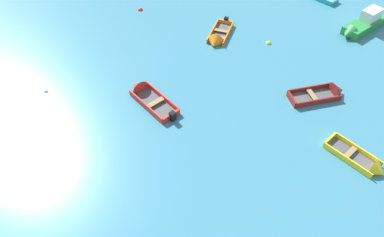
{
  "coord_description": "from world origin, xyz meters",
  "views": [
    {
      "loc": [
        -4.16,
        5.65,
        18.0
      ],
      "look_at": [
        0.0,
        21.83,
        0.15
      ],
      "focal_mm": 33.08,
      "sensor_mm": 36.0,
      "label": 1
    }
  ],
  "objects_px": {
    "rowboat_orange_back_row_center": "(217,39)",
    "mooring_buoy_central": "(268,43)",
    "rowboat_yellow_distant_center": "(367,164)",
    "motor_launch_green_near_camera": "(363,24)",
    "rowboat_red_midfield_right": "(145,94)",
    "rowboat_maroon_back_row_left": "(327,93)",
    "mooring_buoy_trailing": "(140,10)",
    "mooring_buoy_midfield": "(46,91)"
  },
  "relations": [
    {
      "from": "rowboat_maroon_back_row_left",
      "to": "mooring_buoy_central",
      "type": "xyz_separation_m",
      "value": [
        -1.61,
        7.22,
        -0.22
      ]
    },
    {
      "from": "rowboat_yellow_distant_center",
      "to": "rowboat_maroon_back_row_left",
      "type": "height_order",
      "value": "rowboat_maroon_back_row_left"
    },
    {
      "from": "mooring_buoy_midfield",
      "to": "mooring_buoy_trailing",
      "type": "xyz_separation_m",
      "value": [
        8.66,
        9.92,
        0.0
      ]
    },
    {
      "from": "rowboat_yellow_distant_center",
      "to": "rowboat_orange_back_row_center",
      "type": "relative_size",
      "value": 0.96
    },
    {
      "from": "motor_launch_green_near_camera",
      "to": "rowboat_yellow_distant_center",
      "type": "bearing_deg",
      "value": -121.53
    },
    {
      "from": "mooring_buoy_trailing",
      "to": "rowboat_yellow_distant_center",
      "type": "bearing_deg",
      "value": -63.98
    },
    {
      "from": "motor_launch_green_near_camera",
      "to": "rowboat_maroon_back_row_left",
      "type": "height_order",
      "value": "motor_launch_green_near_camera"
    },
    {
      "from": "rowboat_red_midfield_right",
      "to": "rowboat_orange_back_row_center",
      "type": "distance_m",
      "value": 9.08
    },
    {
      "from": "motor_launch_green_near_camera",
      "to": "mooring_buoy_central",
      "type": "distance_m",
      "value": 9.07
    },
    {
      "from": "rowboat_maroon_back_row_left",
      "to": "motor_launch_green_near_camera",
      "type": "bearing_deg",
      "value": 43.84
    },
    {
      "from": "rowboat_orange_back_row_center",
      "to": "mooring_buoy_midfield",
      "type": "relative_size",
      "value": 13.49
    },
    {
      "from": "mooring_buoy_trailing",
      "to": "rowboat_orange_back_row_center",
      "type": "bearing_deg",
      "value": -49.85
    },
    {
      "from": "rowboat_orange_back_row_center",
      "to": "mooring_buoy_midfield",
      "type": "height_order",
      "value": "rowboat_orange_back_row_center"
    },
    {
      "from": "motor_launch_green_near_camera",
      "to": "rowboat_maroon_back_row_left",
      "type": "bearing_deg",
      "value": -136.16
    },
    {
      "from": "rowboat_maroon_back_row_left",
      "to": "mooring_buoy_trailing",
      "type": "xyz_separation_m",
      "value": [
        -11.59,
        15.55,
        -0.22
      ]
    },
    {
      "from": "mooring_buoy_central",
      "to": "mooring_buoy_trailing",
      "type": "xyz_separation_m",
      "value": [
        -9.97,
        8.34,
        0.0
      ]
    },
    {
      "from": "rowboat_yellow_distant_center",
      "to": "rowboat_maroon_back_row_left",
      "type": "xyz_separation_m",
      "value": [
        0.87,
        6.4,
        0.02
      ]
    },
    {
      "from": "rowboat_red_midfield_right",
      "to": "rowboat_orange_back_row_center",
      "type": "height_order",
      "value": "rowboat_red_midfield_right"
    },
    {
      "from": "rowboat_yellow_distant_center",
      "to": "rowboat_orange_back_row_center",
      "type": "xyz_separation_m",
      "value": [
        -4.97,
        15.14,
        -0.0
      ]
    },
    {
      "from": "rowboat_orange_back_row_center",
      "to": "mooring_buoy_midfield",
      "type": "bearing_deg",
      "value": -167.83
    },
    {
      "from": "rowboat_red_midfield_right",
      "to": "mooring_buoy_central",
      "type": "xyz_separation_m",
      "value": [
        11.49,
        3.93,
        -0.22
      ]
    },
    {
      "from": "rowboat_red_midfield_right",
      "to": "mooring_buoy_trailing",
      "type": "bearing_deg",
      "value": 82.97
    },
    {
      "from": "rowboat_maroon_back_row_left",
      "to": "rowboat_yellow_distant_center",
      "type": "bearing_deg",
      "value": -97.74
    },
    {
      "from": "motor_launch_green_near_camera",
      "to": "rowboat_orange_back_row_center",
      "type": "distance_m",
      "value": 13.38
    },
    {
      "from": "rowboat_orange_back_row_center",
      "to": "mooring_buoy_trailing",
      "type": "height_order",
      "value": "rowboat_orange_back_row_center"
    },
    {
      "from": "rowboat_maroon_back_row_left",
      "to": "rowboat_orange_back_row_center",
      "type": "relative_size",
      "value": 1.01
    },
    {
      "from": "mooring_buoy_midfield",
      "to": "mooring_buoy_trailing",
      "type": "distance_m",
      "value": 13.17
    },
    {
      "from": "rowboat_orange_back_row_center",
      "to": "mooring_buoy_central",
      "type": "distance_m",
      "value": 4.49
    },
    {
      "from": "rowboat_maroon_back_row_left",
      "to": "mooring_buoy_trailing",
      "type": "relative_size",
      "value": 8.88
    },
    {
      "from": "motor_launch_green_near_camera",
      "to": "mooring_buoy_midfield",
      "type": "xyz_separation_m",
      "value": [
        -27.69,
        -1.52,
        -0.56
      ]
    },
    {
      "from": "mooring_buoy_central",
      "to": "mooring_buoy_midfield",
      "type": "distance_m",
      "value": 18.7
    },
    {
      "from": "rowboat_red_midfield_right",
      "to": "rowboat_orange_back_row_center",
      "type": "relative_size",
      "value": 1.14
    },
    {
      "from": "rowboat_red_midfield_right",
      "to": "mooring_buoy_midfield",
      "type": "xyz_separation_m",
      "value": [
        -7.15,
        2.35,
        -0.22
      ]
    },
    {
      "from": "mooring_buoy_trailing",
      "to": "motor_launch_green_near_camera",
      "type": "bearing_deg",
      "value": -23.84
    },
    {
      "from": "mooring_buoy_central",
      "to": "mooring_buoy_midfield",
      "type": "xyz_separation_m",
      "value": [
        -18.63,
        -1.59,
        0.0
      ]
    },
    {
      "from": "mooring_buoy_central",
      "to": "rowboat_maroon_back_row_left",
      "type": "bearing_deg",
      "value": -77.41
    },
    {
      "from": "rowboat_maroon_back_row_left",
      "to": "mooring_buoy_trailing",
      "type": "distance_m",
      "value": 19.4
    },
    {
      "from": "motor_launch_green_near_camera",
      "to": "mooring_buoy_midfield",
      "type": "relative_size",
      "value": 18.58
    },
    {
      "from": "rowboat_red_midfield_right",
      "to": "mooring_buoy_trailing",
      "type": "xyz_separation_m",
      "value": [
        1.51,
        12.27,
        -0.22
      ]
    },
    {
      "from": "rowboat_yellow_distant_center",
      "to": "mooring_buoy_trailing",
      "type": "bearing_deg",
      "value": 116.02
    },
    {
      "from": "mooring_buoy_midfield",
      "to": "rowboat_yellow_distant_center",
      "type": "bearing_deg",
      "value": -31.83
    },
    {
      "from": "rowboat_orange_back_row_center",
      "to": "mooring_buoy_central",
      "type": "xyz_separation_m",
      "value": [
        4.23,
        -1.52,
        -0.19
      ]
    }
  ]
}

